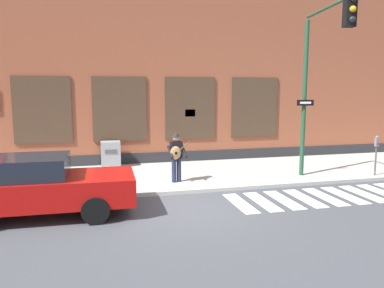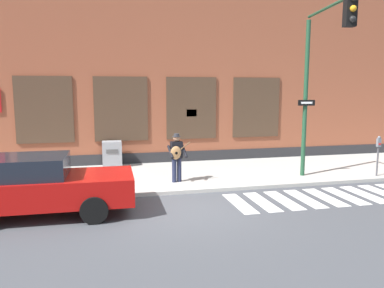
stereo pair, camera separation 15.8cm
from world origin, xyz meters
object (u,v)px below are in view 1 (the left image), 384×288
traffic_light (320,64)px  utility_box (111,154)px  parking_meter (376,149)px  red_car (38,186)px  busker (176,155)px

traffic_light → utility_box: 8.43m
utility_box → parking_meter: bearing=-22.7°
red_car → utility_box: (1.93, 5.28, -0.15)m
red_car → busker: 4.53m
busker → utility_box: size_ratio=1.59×
traffic_light → parking_meter: bearing=9.6°
red_car → parking_meter: bearing=7.5°
utility_box → busker: bearing=-56.7°
traffic_light → parking_meter: 4.00m
parking_meter → utility_box: (-9.16, 3.83, -0.43)m
traffic_light → parking_meter: traffic_light is taller
parking_meter → traffic_light: bearing=-170.4°
utility_box → traffic_light: bearing=-33.6°
busker → parking_meter: 7.17m
traffic_light → parking_meter: size_ratio=3.89×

